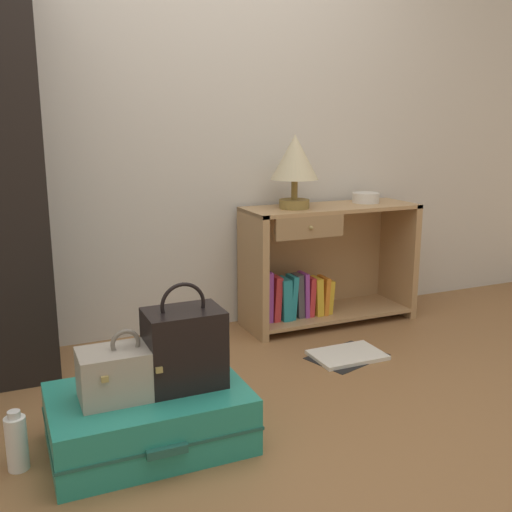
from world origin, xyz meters
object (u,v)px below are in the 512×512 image
Objects in this scene: train_case at (127,372)px; bottle at (17,442)px; bookshelf at (321,266)px; bowl at (366,198)px; suitcase_large at (149,418)px; table_lamp at (295,161)px; handbag at (184,347)px; open_book_on_floor at (347,355)px.

train_case is 0.43m from bottle.
bookshelf is at bearing 28.46° from bottle.
bowl is 1.95m from suitcase_large.
bookshelf is 1.44× the size of suitcase_large.
train_case is at bearing -5.55° from bottle.
table_lamp reaches higher than handbag.
suitcase_large is at bearing -159.39° from open_book_on_floor.
table_lamp is at bearing -175.75° from bowl.
handbag is 0.65m from bottle.
table_lamp is at bearing 39.57° from train_case.
bottle is (-1.73, -0.94, -0.24)m from bookshelf.
bottle is at bearing -165.97° from open_book_on_floor.
suitcase_large is at bearing -138.80° from table_lamp.
train_case reaches higher than bottle.
bookshelf is at bearing 6.70° from table_lamp.
bowl is 0.40× the size of handbag.
suitcase_large is 1.20m from open_book_on_floor.
bookshelf is 1.49m from handbag.
open_book_on_floor is (0.05, -0.52, -0.95)m from table_lamp.
suitcase_large is (-1.57, -0.98, -0.62)m from bowl.
bottle reaches higher than open_book_on_floor.
suitcase_large is at bearing 179.34° from handbag.
bookshelf is at bearing 37.18° from suitcase_large.
bottle is 1.63m from open_book_on_floor.
bookshelf reaches higher than handbag.
table_lamp is 0.55m from bowl.
bottle is at bearing 174.45° from train_case.
suitcase_large is at bearing -3.56° from bottle.
open_book_on_floor is at bearing -105.24° from bookshelf.
suitcase_large is at bearing -148.15° from bowl.
bookshelf is at bearing 35.87° from train_case.
bowl is 1.01m from open_book_on_floor.
bookshelf is 0.65m from open_book_on_floor.
suitcase_large is at bearing -142.82° from bookshelf.
bowl is 0.73× the size of bottle.
handbag is at bearing -2.87° from bottle.
bottle is at bearing -154.92° from bowl.
bowl is 0.22× the size of suitcase_large.
suitcase_large is (-1.27, -0.96, -0.23)m from bookshelf.
suitcase_large is 1.81× the size of handbag.
bottle is 0.50× the size of open_book_on_floor.
handbag reaches higher than bottle.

